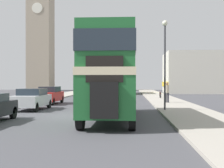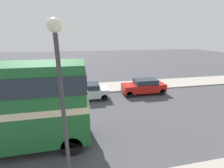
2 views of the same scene
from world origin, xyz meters
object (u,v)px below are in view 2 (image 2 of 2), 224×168
Objects in this scene: car_parked_near at (1,97)px; car_parked_far at (144,86)px; street_lamp at (62,95)px; car_parked_mid at (86,91)px.

car_parked_far reaches higher than car_parked_near.
car_parked_near is 0.80× the size of street_lamp.
car_parked_near is at bearing -145.83° from street_lamp.
street_lamp is at bearing -5.19° from car_parked_mid.
car_parked_far is 11.96m from street_lamp.
car_parked_far is (-0.17, 12.95, 0.06)m from car_parked_near.
car_parked_mid is 5.85m from car_parked_far.
car_parked_near is 1.12× the size of car_parked_mid.
car_parked_far is 0.74× the size of street_lamp.
car_parked_near is 12.95m from car_parked_far.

